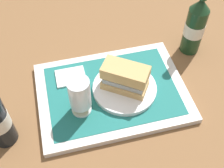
{
  "coord_description": "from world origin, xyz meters",
  "views": [
    {
      "loc": [
        0.13,
        0.51,
        0.71
      ],
      "look_at": [
        0.0,
        0.0,
        0.05
      ],
      "focal_mm": 46.8,
      "sensor_mm": 36.0,
      "label": 1
    }
  ],
  "objects_px": {
    "plate": "(125,88)",
    "sandwich": "(124,77)",
    "second_bottle": "(195,25)",
    "beer_glass": "(80,95)"
  },
  "relations": [
    {
      "from": "plate",
      "to": "sandwich",
      "type": "height_order",
      "value": "sandwich"
    },
    {
      "from": "sandwich",
      "to": "plate",
      "type": "bearing_deg",
      "value": 180.0
    },
    {
      "from": "plate",
      "to": "second_bottle",
      "type": "height_order",
      "value": "second_bottle"
    },
    {
      "from": "beer_glass",
      "to": "second_bottle",
      "type": "relative_size",
      "value": 0.47
    },
    {
      "from": "sandwich",
      "to": "beer_glass",
      "type": "distance_m",
      "value": 0.14
    },
    {
      "from": "beer_glass",
      "to": "second_bottle",
      "type": "bearing_deg",
      "value": -156.87
    },
    {
      "from": "plate",
      "to": "sandwich",
      "type": "xyz_separation_m",
      "value": [
        0.0,
        -0.0,
        0.05
      ]
    },
    {
      "from": "plate",
      "to": "second_bottle",
      "type": "xyz_separation_m",
      "value": [
        -0.27,
        -0.13,
        0.08
      ]
    },
    {
      "from": "second_bottle",
      "to": "plate",
      "type": "bearing_deg",
      "value": 26.42
    },
    {
      "from": "beer_glass",
      "to": "second_bottle",
      "type": "xyz_separation_m",
      "value": [
        -0.41,
        -0.17,
        0.01
      ]
    }
  ]
}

